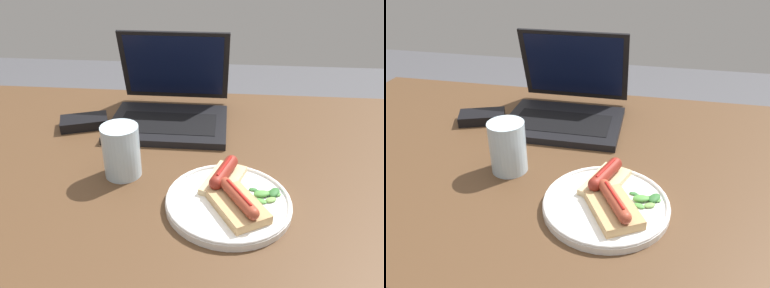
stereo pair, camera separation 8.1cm
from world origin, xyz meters
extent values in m
cube|color=#4C331E|center=(0.00, 0.00, 0.70)|extent=(1.36, 0.82, 0.04)
cylinder|color=#4C331E|center=(0.59, 0.32, 0.34)|extent=(0.06, 0.06, 0.69)
cylinder|color=#4C331E|center=(-0.59, 0.32, 0.34)|extent=(0.06, 0.06, 0.69)
cube|color=black|center=(0.01, 0.16, 0.73)|extent=(0.31, 0.23, 0.02)
cube|color=black|center=(0.01, 0.14, 0.74)|extent=(0.25, 0.13, 0.00)
cube|color=black|center=(0.01, 0.30, 0.84)|extent=(0.31, 0.07, 0.21)
cube|color=#0C1433|center=(0.01, 0.30, 0.85)|extent=(0.28, 0.05, 0.18)
cylinder|color=white|center=(0.17, -0.16, 0.73)|extent=(0.24, 0.24, 0.01)
torus|color=white|center=(0.17, -0.16, 0.74)|extent=(0.24, 0.24, 0.01)
cube|color=tan|center=(0.19, -0.19, 0.75)|extent=(0.12, 0.14, 0.02)
cylinder|color=#9E3D28|center=(0.19, -0.19, 0.77)|extent=(0.07, 0.10, 0.02)
sphere|color=#9E3D28|center=(0.21, -0.23, 0.77)|extent=(0.02, 0.02, 0.02)
sphere|color=#9E3D28|center=(0.16, -0.15, 0.77)|extent=(0.02, 0.02, 0.02)
cylinder|color=red|center=(0.19, -0.19, 0.78)|extent=(0.05, 0.07, 0.01)
cube|color=#D6B784|center=(0.16, -0.11, 0.74)|extent=(0.10, 0.13, 0.01)
cylinder|color=maroon|center=(0.16, -0.11, 0.76)|extent=(0.06, 0.09, 0.03)
sphere|color=maroon|center=(0.17, -0.07, 0.76)|extent=(0.03, 0.03, 0.03)
sphere|color=maroon|center=(0.14, -0.15, 0.76)|extent=(0.03, 0.03, 0.03)
cylinder|color=red|center=(0.16, -0.11, 0.78)|extent=(0.03, 0.07, 0.01)
ellipsoid|color=#2D662D|center=(0.22, -0.13, 0.74)|extent=(0.02, 0.01, 0.00)
ellipsoid|color=#4C8E3D|center=(0.26, -0.14, 0.74)|extent=(0.03, 0.02, 0.01)
ellipsoid|color=#709E4C|center=(0.25, -0.16, 0.74)|extent=(0.03, 0.02, 0.01)
ellipsoid|color=#2D662D|center=(0.26, -0.14, 0.74)|extent=(0.03, 0.04, 0.01)
ellipsoid|color=#2D662D|center=(0.26, -0.12, 0.74)|extent=(0.02, 0.02, 0.00)
ellipsoid|color=#2D662D|center=(0.23, -0.14, 0.74)|extent=(0.02, 0.02, 0.00)
ellipsoid|color=#4C8E3D|center=(0.23, -0.14, 0.74)|extent=(0.04, 0.03, 0.01)
ellipsoid|color=#4C8E3D|center=(0.23, -0.16, 0.74)|extent=(0.03, 0.02, 0.00)
cylinder|color=silver|center=(-0.06, -0.07, 0.78)|extent=(0.08, 0.08, 0.11)
cube|color=black|center=(-0.22, 0.14, 0.74)|extent=(0.14, 0.11, 0.03)
camera|label=1|loc=(0.15, -0.73, 1.18)|focal=35.00mm
camera|label=2|loc=(0.23, -0.72, 1.18)|focal=35.00mm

